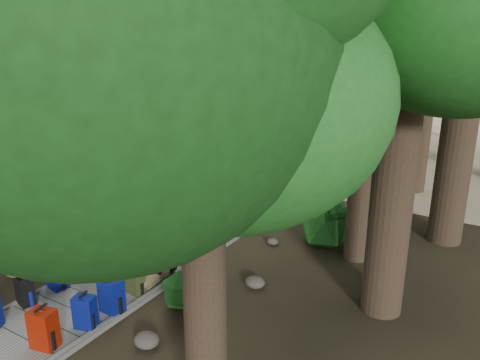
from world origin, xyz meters
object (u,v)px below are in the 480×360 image
Objects in this scene: backpack_left_b at (24,288)px; backpack_right_d at (135,280)px; kayak at (266,138)px; backpack_left_c at (55,269)px; backpack_right_b at (85,310)px; suitcase_on_boardwalk at (89,258)px; duffel_right_khaki at (152,276)px; lone_suitcase_on_sand at (317,161)px; backpack_left_d at (93,255)px; backpack_right_c at (111,294)px; sun_lounger at (398,155)px; backpack_right_a at (43,327)px; duffel_right_black at (157,264)px.

backpack_left_b reaches higher than backpack_right_d.
backpack_left_c is at bearing -74.57° from kayak.
backpack_right_b is 1.99m from suitcase_on_boardwalk.
kayak is at bearing 111.67° from backpack_left_c.
duffel_right_khaki is 1.50m from suitcase_on_boardwalk.
lone_suitcase_on_sand is at bearing 77.57° from suitcase_on_boardwalk.
backpack_right_b is (1.54, -0.62, -0.07)m from backpack_left_c.
backpack_left_d is 1.88m from backpack_right_c.
backpack_right_c is at bearing -94.29° from sun_lounger.
kayak is (-4.24, 15.46, -0.31)m from backpack_right_a.
backpack_left_b is 1.66m from backpack_left_d.
duffel_right_black is (-0.02, 2.77, -0.14)m from backpack_right_a.
suitcase_on_boardwalk is (-1.48, 0.79, -0.02)m from backpack_right_c.
suitcase_on_boardwalk reaches higher than sun_lounger.
lone_suitcase_on_sand reaches higher than duffel_right_black.
backpack_right_a is 1.10× the size of suitcase_on_boardwalk.
backpack_left_d is at bearing 175.61° from backpack_right_d.
sun_lounger is at bearing -2.65° from kayak.
suitcase_on_boardwalk is at bearing -176.88° from backpack_right_d.
backpack_right_a reaches higher than sun_lounger.
duffel_right_black is (1.36, 2.14, -0.11)m from backpack_left_b.
sun_lounger is (1.90, 13.43, -0.15)m from backpack_right_c.
backpack_left_b is 1.04× the size of lone_suitcase_on_sand.
backpack_right_c is at bearing 37.33° from backpack_left_b.
backpack_left_c reaches higher than backpack_right_d.
backpack_left_b is 14.51m from sun_lounger.
backpack_right_a is 12.24m from lone_suitcase_on_sand.
backpack_right_b is 0.91× the size of backpack_right_c.
kayak is (-3.91, 3.22, -0.16)m from lone_suitcase_on_sand.
backpack_right_c reaches higher than sun_lounger.
backpack_right_d is 12.89m from sun_lounger.
backpack_left_b is at bearing 166.08° from backpack_right_b.
suitcase_on_boardwalk is 0.22× the size of kayak.
backpack_left_b is 2.54m from duffel_right_black.
duffel_right_khaki is 0.83× the size of lone_suitcase_on_sand.
backpack_right_a is at bearing -107.19° from lone_suitcase_on_sand.
duffel_right_black is 1.13× the size of lone_suitcase_on_sand.
backpack_right_d is 0.28× the size of sun_lounger.
duffel_right_khaki is 0.79× the size of suitcase_on_boardwalk.
backpack_left_b is at bearing -80.37° from backpack_left_d.
backpack_right_a reaches higher than backpack_right_d.
duffel_right_black is 13.37m from kayak.
backpack_right_d is 14.16m from kayak.
backpack_left_c is 0.76m from suitcase_on_boardwalk.
backpack_right_b is at bearing -69.39° from kayak.
suitcase_on_boardwalk is at bearing 111.04° from backpack_right_a.
backpack_right_d reaches higher than sun_lounger.
backpack_left_b is at bearing -100.08° from sun_lounger.
kayak is at bearing 95.42° from suitcase_on_boardwalk.
backpack_left_b is 0.99× the size of suitcase_on_boardwalk.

